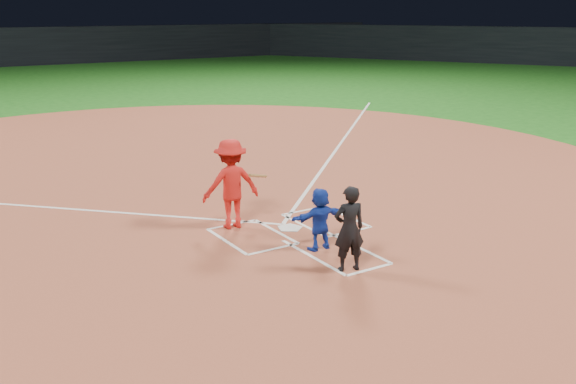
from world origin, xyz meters
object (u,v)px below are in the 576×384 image
home_plate (290,228)px  catcher (320,219)px  batter_at_plate (231,184)px  umpire (349,229)px

home_plate → catcher: (-0.17, -1.40, 0.64)m
catcher → batter_at_plate: size_ratio=0.64×
catcher → umpire: (-0.18, -1.19, 0.18)m
home_plate → umpire: bearing=82.3°
umpire → catcher: bearing=-83.7°
home_plate → batter_at_plate: (-1.05, 0.78, 0.99)m
home_plate → batter_at_plate: batter_at_plate is taller
umpire → batter_at_plate: bearing=-63.5°
home_plate → umpire: size_ratio=0.37×
catcher → batter_at_plate: bearing=-68.5°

